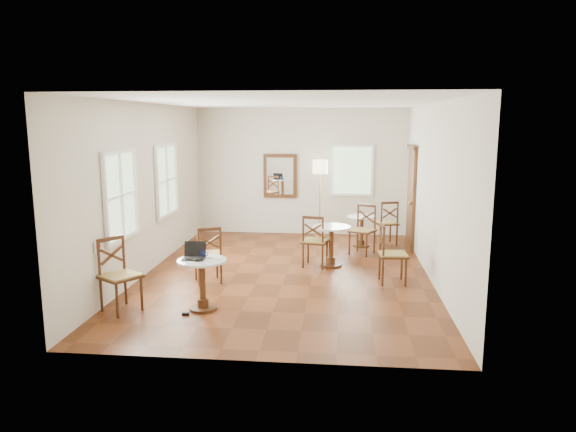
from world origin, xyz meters
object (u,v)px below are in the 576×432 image
object	(u,v)px
navy_mug	(203,254)
chair_near_a	(208,254)
chair_back_b	(363,230)
chair_mid_b	(391,254)
mouse	(197,260)
cafe_table_near	(202,279)
chair_back_a	(387,223)
cafe_table_mid	(331,241)
power_adapter	(186,314)
laptop	(194,254)
floor_lamp	(320,172)
cafe_table_back	(362,228)
chair_near_b	(119,275)
chair_mid_a	(315,241)
water_glass	(210,254)

from	to	relation	value
navy_mug	chair_near_a	bearing A→B (deg)	100.91
chair_back_b	navy_mug	size ratio (longest dim) A/B	8.16
chair_mid_b	mouse	distance (m)	3.32
cafe_table_near	chair_back_a	distance (m)	5.35
cafe_table_mid	power_adapter	size ratio (longest dim) A/B	8.14
chair_near_a	laptop	world-z (taller)	chair_near_a
chair_back_b	floor_lamp	bearing A→B (deg)	148.80
cafe_table_back	navy_mug	size ratio (longest dim) A/B	5.38
chair_near_a	floor_lamp	world-z (taller)	floor_lamp
chair_near_a	mouse	distance (m)	1.42
cafe_table_near	navy_mug	world-z (taller)	navy_mug
cafe_table_back	chair_mid_b	distance (m)	2.65
chair_near_b	chair_back_b	xyz separation A→B (m)	(3.60, 3.68, -0.02)
chair_near_a	chair_near_b	distance (m)	1.72
chair_back_b	cafe_table_near	bearing A→B (deg)	-97.30
chair_mid_a	cafe_table_near	bearing A→B (deg)	70.24
chair_mid_b	mouse	world-z (taller)	chair_mid_b
chair_back_b	chair_back_a	bearing A→B (deg)	85.78
chair_mid_b	chair_back_b	size ratio (longest dim) A/B	0.99
cafe_table_mid	chair_mid_a	world-z (taller)	chair_mid_a
chair_near_b	power_adapter	bearing A→B (deg)	-61.56
cafe_table_back	chair_mid_b	size ratio (longest dim) A/B	0.66
chair_near_a	floor_lamp	xyz separation A→B (m)	(1.73, 3.77, 1.05)
cafe_table_near	cafe_table_mid	distance (m)	3.11
chair_back_a	chair_back_b	xyz separation A→B (m)	(-0.56, -0.91, 0.02)
chair_near_b	navy_mug	world-z (taller)	chair_near_b
cafe_table_near	navy_mug	bearing A→B (deg)	96.58
chair_near_b	chair_back_a	xyz separation A→B (m)	(4.16, 4.59, -0.04)
chair_near_a	cafe_table_near	bearing A→B (deg)	76.84
chair_back_a	power_adapter	distance (m)	5.68
cafe_table_near	cafe_table_back	xyz separation A→B (m)	(2.43, 4.20, -0.05)
cafe_table_mid	cafe_table_back	world-z (taller)	cafe_table_mid
chair_back_a	floor_lamp	world-z (taller)	floor_lamp
chair_near_b	water_glass	world-z (taller)	chair_near_b
chair_mid_a	navy_mug	size ratio (longest dim) A/B	7.94
cafe_table_near	navy_mug	size ratio (longest dim) A/B	6.00
mouse	chair_back_a	bearing A→B (deg)	47.27
chair_mid_b	mouse	size ratio (longest dim) A/B	9.21
floor_lamp	chair_back_a	bearing A→B (deg)	-22.56
chair_back_b	mouse	size ratio (longest dim) A/B	9.26
chair_mid_a	chair_back_a	xyz separation A→B (m)	(1.49, 1.97, -0.00)
chair_back_b	water_glass	size ratio (longest dim) A/B	9.10
cafe_table_back	chair_mid_a	distance (m)	1.96
cafe_table_near	cafe_table_back	size ratio (longest dim) A/B	1.12
chair_mid_a	chair_back_a	size ratio (longest dim) A/B	1.00
chair_mid_a	water_glass	xyz separation A→B (m)	(-1.41, -2.38, 0.31)
laptop	water_glass	world-z (taller)	laptop
power_adapter	laptop	bearing A→B (deg)	79.35
chair_near_b	chair_back_a	distance (m)	6.19
chair_mid_a	cafe_table_mid	bearing A→B (deg)	-157.35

